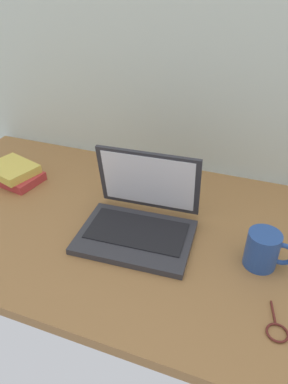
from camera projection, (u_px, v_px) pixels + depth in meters
desk at (145, 230)px, 1.02m from camera, size 1.60×0.76×0.03m
laptop at (140, 217)px, 0.98m from camera, size 0.32×0.28×0.22m
coffee_mug at (264, 249)px, 0.86m from camera, size 0.12×0.08×0.10m
book_stack at (13, 173)px, 1.22m from camera, size 0.21×0.17×0.06m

